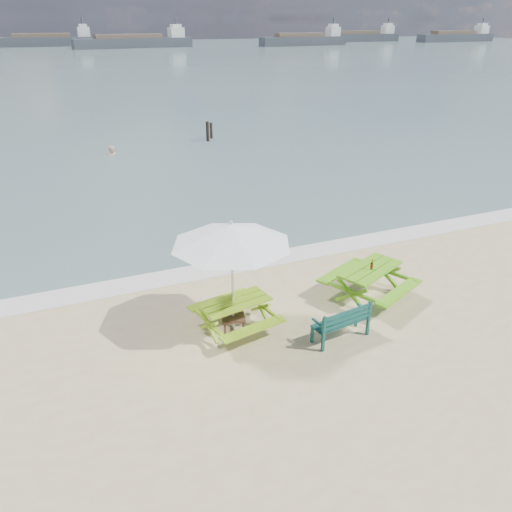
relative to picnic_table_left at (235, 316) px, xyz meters
name	(u,v)px	position (x,y,z in m)	size (l,w,h in m)	color
sea	(61,61)	(1.29, 83.34, -0.34)	(300.00, 300.00, 0.00)	slate
foam_strip	(242,264)	(1.29, 2.94, -0.34)	(22.00, 0.90, 0.01)	silver
picnic_table_left	(235,316)	(0.00, 0.00, 0.00)	(1.79, 1.92, 0.72)	#81B01A
picnic_table_right	(369,284)	(3.44, 0.04, 0.05)	(2.33, 2.43, 0.81)	#5BA118
park_bench	(340,328)	(1.92, -1.15, -0.10)	(1.32, 0.60, 0.79)	#0F413C
side_table	(233,322)	(-0.03, 0.07, -0.17)	(0.61, 0.61, 0.32)	brown
patio_umbrella	(231,234)	(-0.03, 0.07, 1.90)	(3.04, 3.04, 2.47)	silver
beer_bottle	(372,266)	(3.42, -0.02, 0.55)	(0.06, 0.06, 0.25)	brown
swimmer	(113,163)	(-0.22, 17.02, -0.79)	(0.75, 0.62, 1.75)	tan
mooring_pilings	(209,133)	(5.30, 18.19, 0.06)	(0.57, 0.77, 1.28)	black
cargo_ships	(276,40)	(57.16, 121.45, 0.84)	(136.78, 25.47, 4.40)	#363940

